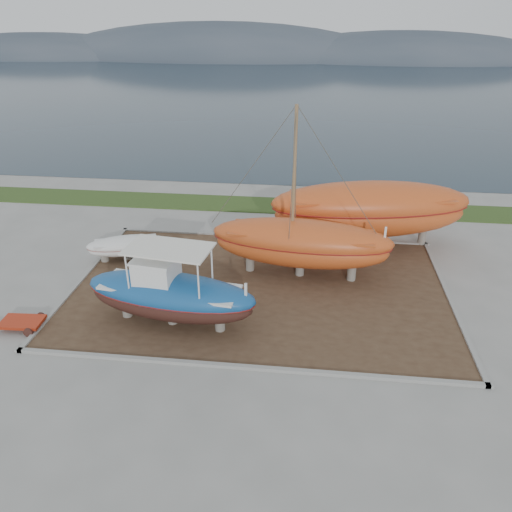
# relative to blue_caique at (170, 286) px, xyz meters

# --- Properties ---
(ground) EXTENTS (140.00, 140.00, 0.00)m
(ground) POSITION_rel_blue_caique_xyz_m (3.48, -0.58, -1.89)
(ground) COLOR gray
(ground) RESTS_ON ground
(dirt_patch) EXTENTS (18.00, 12.00, 0.06)m
(dirt_patch) POSITION_rel_blue_caique_xyz_m (3.48, 3.42, -1.86)
(dirt_patch) COLOR #422D1E
(dirt_patch) RESTS_ON ground
(curb_frame) EXTENTS (18.60, 12.60, 0.15)m
(curb_frame) POSITION_rel_blue_caique_xyz_m (3.48, 3.42, -1.81)
(curb_frame) COLOR gray
(curb_frame) RESTS_ON ground
(grass_strip) EXTENTS (44.00, 3.00, 0.08)m
(grass_strip) POSITION_rel_blue_caique_xyz_m (3.48, 14.92, -1.85)
(grass_strip) COLOR #284219
(grass_strip) RESTS_ON ground
(sea) EXTENTS (260.00, 100.00, 0.04)m
(sea) POSITION_rel_blue_caique_xyz_m (3.48, 69.42, -1.89)
(sea) COLOR #1C2B38
(sea) RESTS_ON ground
(mountain_ridge) EXTENTS (200.00, 36.00, 20.00)m
(mountain_ridge) POSITION_rel_blue_caique_xyz_m (3.48, 124.42, -1.89)
(mountain_ridge) COLOR #333D49
(mountain_ridge) RESTS_ON ground
(blue_caique) EXTENTS (7.84, 3.37, 3.66)m
(blue_caique) POSITION_rel_blue_caique_xyz_m (0.00, 0.00, 0.00)
(blue_caique) COLOR #164E8D
(blue_caique) RESTS_ON dirt_patch
(white_dinghy) EXTENTS (4.46, 2.90, 1.26)m
(white_dinghy) POSITION_rel_blue_caique_xyz_m (-4.12, 5.78, -1.20)
(white_dinghy) COLOR white
(white_dinghy) RESTS_ON dirt_patch
(orange_sailboat) EXTENTS (9.33, 3.48, 8.58)m
(orange_sailboat) POSITION_rel_blue_caique_xyz_m (5.39, 5.03, 2.46)
(orange_sailboat) COLOR #BC4A1D
(orange_sailboat) RESTS_ON dirt_patch
(orange_bare_hull) EXTENTS (11.65, 5.18, 3.69)m
(orange_bare_hull) POSITION_rel_blue_caique_xyz_m (9.12, 9.07, 0.02)
(orange_bare_hull) COLOR #BC4A1D
(orange_bare_hull) RESTS_ON dirt_patch
(red_trailer) EXTENTS (2.72, 1.47, 0.38)m
(red_trailer) POSITION_rel_blue_caique_xyz_m (-6.41, -1.08, -1.70)
(red_trailer) COLOR #AF2C13
(red_trailer) RESTS_ON ground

